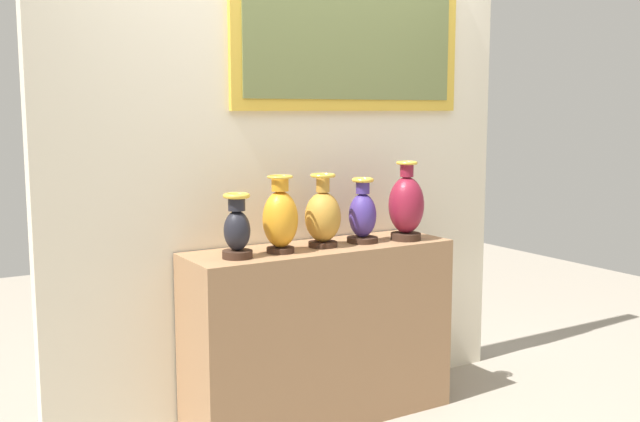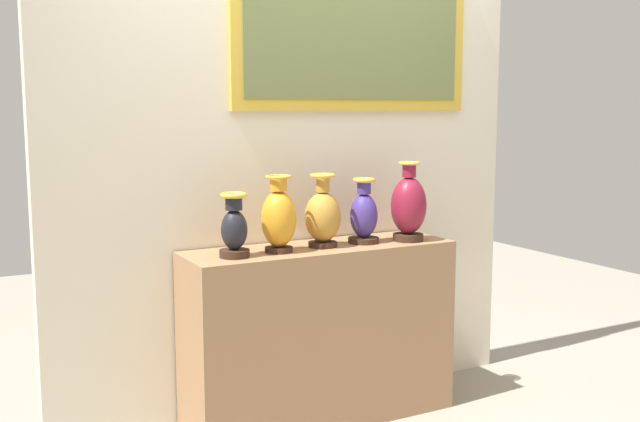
{
  "view_description": "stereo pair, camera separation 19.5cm",
  "coord_description": "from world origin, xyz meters",
  "px_view_note": "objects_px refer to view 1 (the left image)",
  "views": [
    {
      "loc": [
        -1.9,
        -3.12,
        1.58
      ],
      "look_at": [
        0.0,
        0.0,
        1.08
      ],
      "focal_mm": 41.76,
      "sensor_mm": 36.0,
      "label": 1
    },
    {
      "loc": [
        -1.73,
        -3.22,
        1.58
      ],
      "look_at": [
        0.0,
        0.0,
        1.08
      ],
      "focal_mm": 41.76,
      "sensor_mm": 36.0,
      "label": 2
    }
  ],
  "objects_px": {
    "vase_onyx": "(237,229)",
    "vase_burgundy": "(406,206)",
    "vase_ochre": "(323,216)",
    "vase_amber": "(280,218)",
    "vase_indigo": "(363,215)"
  },
  "relations": [
    {
      "from": "vase_indigo",
      "to": "vase_burgundy",
      "type": "xyz_separation_m",
      "value": [
        0.24,
        -0.06,
        0.04
      ]
    },
    {
      "from": "vase_amber",
      "to": "vase_burgundy",
      "type": "bearing_deg",
      "value": -2.56
    },
    {
      "from": "vase_amber",
      "to": "vase_burgundy",
      "type": "relative_size",
      "value": 0.9
    },
    {
      "from": "vase_amber",
      "to": "vase_burgundy",
      "type": "xyz_separation_m",
      "value": [
        0.73,
        -0.03,
        0.01
      ]
    },
    {
      "from": "vase_ochre",
      "to": "vase_burgundy",
      "type": "relative_size",
      "value": 0.89
    },
    {
      "from": "vase_burgundy",
      "to": "vase_amber",
      "type": "bearing_deg",
      "value": 177.44
    },
    {
      "from": "vase_onyx",
      "to": "vase_ochre",
      "type": "relative_size",
      "value": 0.82
    },
    {
      "from": "vase_onyx",
      "to": "vase_ochre",
      "type": "bearing_deg",
      "value": 4.81
    },
    {
      "from": "vase_indigo",
      "to": "vase_burgundy",
      "type": "distance_m",
      "value": 0.25
    },
    {
      "from": "vase_onyx",
      "to": "vase_burgundy",
      "type": "bearing_deg",
      "value": -1.05
    },
    {
      "from": "vase_ochre",
      "to": "vase_burgundy",
      "type": "height_order",
      "value": "vase_burgundy"
    },
    {
      "from": "vase_ochre",
      "to": "vase_indigo",
      "type": "relative_size",
      "value": 1.09
    },
    {
      "from": "vase_indigo",
      "to": "vase_onyx",
      "type": "bearing_deg",
      "value": -176.84
    },
    {
      "from": "vase_onyx",
      "to": "vase_indigo",
      "type": "bearing_deg",
      "value": 3.16
    },
    {
      "from": "vase_amber",
      "to": "vase_indigo",
      "type": "height_order",
      "value": "vase_amber"
    }
  ]
}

